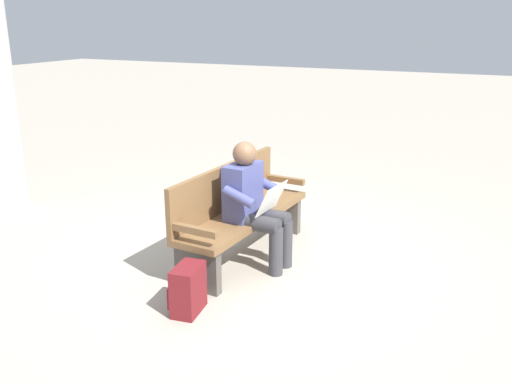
% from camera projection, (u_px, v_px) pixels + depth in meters
% --- Properties ---
extents(ground_plane, '(40.00, 40.00, 0.00)m').
position_uv_depth(ground_plane, '(245.00, 256.00, 5.49)').
color(ground_plane, '#A89E8E').
extents(bench_near, '(1.83, 0.60, 0.90)m').
position_uv_depth(bench_near, '(238.00, 211.00, 5.38)').
color(bench_near, brown).
rests_on(bench_near, ground).
extents(person_seated, '(0.59, 0.59, 1.18)m').
position_uv_depth(person_seated, '(254.00, 201.00, 5.13)').
color(person_seated, '#474C84').
rests_on(person_seated, ground).
extents(backpack, '(0.34, 0.26, 0.39)m').
position_uv_depth(backpack, '(187.00, 290.00, 4.41)').
color(backpack, maroon).
rests_on(backpack, ground).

